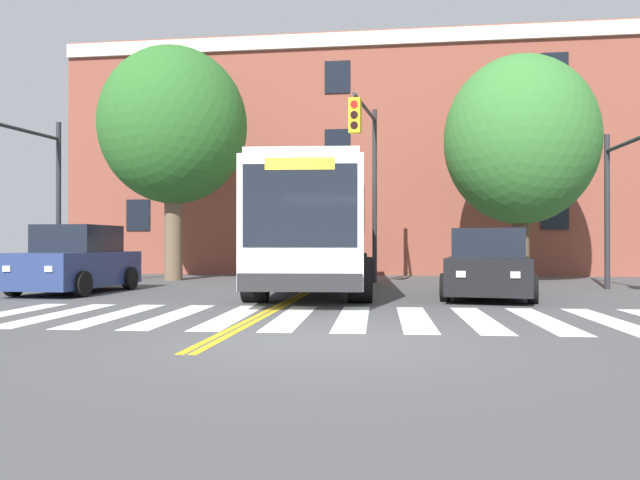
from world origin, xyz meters
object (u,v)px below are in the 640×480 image
Objects in this scene: street_tree_curbside_large at (521,140)px; traffic_light_far_corner at (25,172)px; traffic_light_near_corner at (630,180)px; car_navy_near_lane at (76,262)px; street_tree_curbside_small at (174,126)px; city_bus at (316,227)px; car_black_far_lane at (488,266)px; traffic_light_overhead at (367,159)px.

traffic_light_far_corner is at bearing -162.99° from street_tree_curbside_large.
traffic_light_near_corner is at bearing 1.22° from traffic_light_far_corner.
car_navy_near_lane is at bearing -173.76° from traffic_light_near_corner.
car_navy_near_lane is at bearing -95.08° from street_tree_curbside_small.
city_bus is 2.28× the size of car_black_far_lane.
city_bus is 8.52m from street_tree_curbside_large.
traffic_light_overhead reaches higher than car_black_far_lane.
street_tree_curbside_large reaches higher than traffic_light_far_corner.
traffic_light_far_corner is (-13.40, 1.30, 2.73)m from car_black_far_lane.
street_tree_curbside_large is at bearing 17.01° from traffic_light_far_corner.
street_tree_curbside_large reaches higher than traffic_light_overhead.
car_black_far_lane is (4.56, -1.35, -1.02)m from city_bus.
street_tree_curbside_large reaches higher than traffic_light_near_corner.
traffic_light_near_corner is at bearing -16.57° from street_tree_curbside_small.
city_bus reaches higher than car_black_far_lane.
car_navy_near_lane is 7.69m from street_tree_curbside_small.
car_black_far_lane is at bearing -157.07° from traffic_light_near_corner.
street_tree_curbside_small reaches higher than traffic_light_far_corner.
car_navy_near_lane is at bearing -155.31° from street_tree_curbside_large.
traffic_light_near_corner is at bearing 6.24° from car_navy_near_lane.
traffic_light_near_corner is at bearing 2.19° from city_bus.
street_tree_curbside_small is at bearing 163.43° from traffic_light_near_corner.
car_black_far_lane is at bearing -29.62° from street_tree_curbside_small.
street_tree_curbside_large is at bearing 72.47° from car_black_far_lane.
traffic_light_overhead reaches higher than car_navy_near_lane.
street_tree_curbside_large is (1.89, 5.98, 4.10)m from car_black_far_lane.
traffic_light_near_corner is 0.59× the size of street_tree_curbside_large.
traffic_light_overhead is 7.70m from street_tree_curbside_small.
car_black_far_lane is at bearing -50.66° from traffic_light_overhead.
car_navy_near_lane is 3.78m from traffic_light_far_corner.
traffic_light_near_corner is at bearing 22.93° from car_black_far_lane.
traffic_light_overhead is 0.69× the size of street_tree_curbside_small.
street_tree_curbside_large is (6.45, 4.63, 3.09)m from city_bus.
traffic_light_far_corner is at bearing -179.72° from city_bus.
traffic_light_far_corner is at bearing -121.62° from street_tree_curbside_small.
traffic_light_far_corner is (-17.35, -0.37, 0.45)m from traffic_light_near_corner.
car_navy_near_lane is 0.81× the size of traffic_light_far_corner.
traffic_light_near_corner reaches higher than city_bus.
car_black_far_lane is 0.81× the size of traffic_light_overhead.
car_navy_near_lane reaches higher than car_black_far_lane.
street_tree_curbside_large is at bearing 115.62° from traffic_light_near_corner.
street_tree_curbside_large reaches higher than car_black_far_lane.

